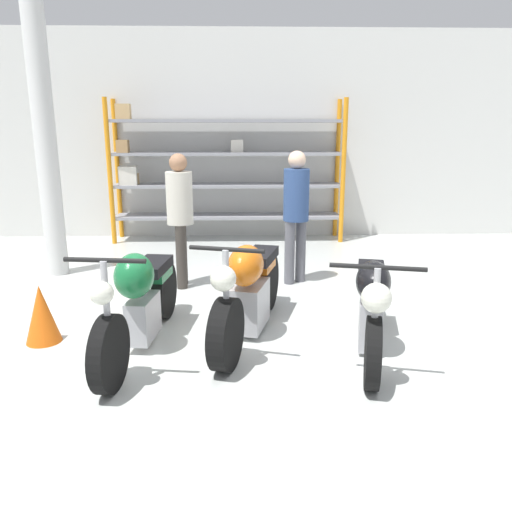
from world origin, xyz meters
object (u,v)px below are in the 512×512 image
shelving_rack (217,168)px  person_browsing (180,210)px  traffic_cone (41,314)px  motorcycle_orange (249,290)px  person_near_rack (296,207)px  motorcycle_green (140,299)px  motorcycle_black (371,303)px

shelving_rack → person_browsing: (-0.34, -2.72, -0.30)m
shelving_rack → traffic_cone: size_ratio=7.30×
motorcycle_orange → shelving_rack: bearing=-157.8°
motorcycle_orange → person_near_rack: size_ratio=1.23×
motorcycle_green → person_browsing: 1.90m
motorcycle_black → motorcycle_orange: bearing=-96.8°
motorcycle_green → motorcycle_black: bearing=94.2°
motorcycle_orange → person_near_rack: person_near_rack is taller
motorcycle_green → person_near_rack: size_ratio=1.27×
shelving_rack → motorcycle_black: (1.55, -4.65, -0.83)m
person_near_rack → motorcycle_green: bearing=107.9°
person_near_rack → person_browsing: bearing=61.7°
motorcycle_green → person_browsing: size_ratio=1.29×
shelving_rack → motorcycle_black: 4.97m
motorcycle_green → traffic_cone: 0.98m
motorcycle_black → person_browsing: size_ratio=1.19×
motorcycle_black → person_browsing: 2.75m
motorcycle_orange → person_browsing: person_browsing is taller
motorcycle_green → motorcycle_orange: size_ratio=1.03×
motorcycle_black → motorcycle_green: bearing=-79.9°
motorcycle_orange → traffic_cone: motorcycle_orange is taller
person_browsing → motorcycle_green: bearing=81.4°
person_browsing → person_near_rack: size_ratio=0.99×
motorcycle_black → shelving_rack: bearing=-148.6°
shelving_rack → motorcycle_black: size_ratio=2.05×
motorcycle_green → traffic_cone: (-0.95, 0.16, -0.19)m
motorcycle_black → person_near_rack: person_near_rack is taller
motorcycle_orange → motorcycle_black: bearing=86.0°
person_browsing → traffic_cone: 2.12m
traffic_cone → motorcycle_black: bearing=-5.0°
person_browsing → motorcycle_black: bearing=130.5°
shelving_rack → motorcycle_orange: 4.37m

